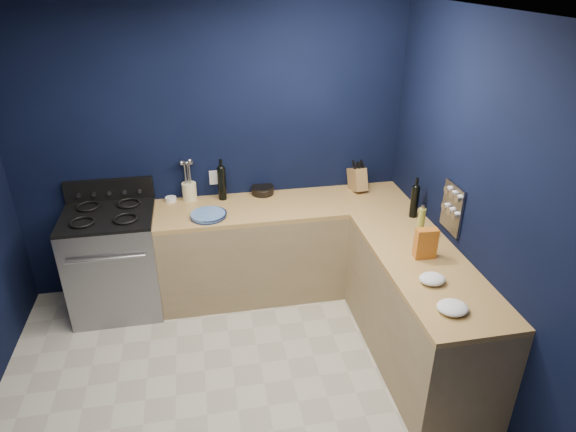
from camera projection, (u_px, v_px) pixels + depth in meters
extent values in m
cube|color=#B5AF9E|center=(238.00, 411.00, 3.56)|extent=(3.50, 3.50, 0.02)
cube|color=silver|center=(213.00, 18.00, 2.37)|extent=(3.50, 3.50, 0.02)
cube|color=black|center=(213.00, 154.00, 4.50)|extent=(3.50, 0.02, 2.60)
cube|color=black|center=(499.00, 228.00, 3.25)|extent=(0.02, 3.50, 2.60)
cube|color=#8F7A55|center=(285.00, 249.00, 4.71)|extent=(2.30, 0.63, 0.86)
cube|color=olive|center=(285.00, 206.00, 4.51)|extent=(2.30, 0.63, 0.04)
cube|color=#8F7A55|center=(418.00, 314.00, 3.84)|extent=(0.63, 1.67, 0.86)
cube|color=olive|center=(425.00, 264.00, 3.64)|extent=(0.63, 1.67, 0.04)
cube|color=gray|center=(116.00, 263.00, 4.43)|extent=(0.76, 0.66, 0.92)
cube|color=black|center=(111.00, 284.00, 4.16)|extent=(0.59, 0.02, 0.42)
cube|color=black|center=(107.00, 215.00, 4.22)|extent=(0.76, 0.66, 0.03)
cube|color=black|center=(109.00, 190.00, 4.43)|extent=(0.76, 0.06, 0.20)
cube|color=gray|center=(452.00, 208.00, 3.79)|extent=(0.02, 0.28, 0.38)
cube|color=white|center=(214.00, 177.00, 4.58)|extent=(0.09, 0.02, 0.13)
cylinder|color=#496AAB|center=(208.00, 215.00, 4.26)|extent=(0.33, 0.33, 0.04)
cylinder|color=white|center=(171.00, 199.00, 4.55)|extent=(0.13, 0.13, 0.04)
cylinder|color=beige|center=(189.00, 191.00, 4.55)|extent=(0.16, 0.16, 0.16)
cylinder|color=black|center=(222.00, 184.00, 4.52)|extent=(0.09, 0.09, 0.31)
cylinder|color=black|center=(263.00, 190.00, 4.68)|extent=(0.26, 0.26, 0.08)
cube|color=olive|center=(357.00, 179.00, 4.73)|extent=(0.15, 0.27, 0.26)
cylinder|color=black|center=(414.00, 202.00, 4.22)|extent=(0.07, 0.07, 0.28)
cylinder|color=#9BA139|center=(421.00, 223.00, 3.92)|extent=(0.07, 0.07, 0.24)
cylinder|color=olive|center=(416.00, 243.00, 3.77)|extent=(0.05, 0.05, 0.11)
cylinder|color=olive|center=(420.00, 234.00, 3.92)|extent=(0.05, 0.05, 0.08)
cube|color=#A81F23|center=(426.00, 243.00, 3.64)|extent=(0.16, 0.08, 0.23)
ellipsoid|color=white|center=(432.00, 279.00, 3.38)|extent=(0.21, 0.19, 0.06)
ellipsoid|color=white|center=(452.00, 308.00, 3.10)|extent=(0.22, 0.21, 0.06)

